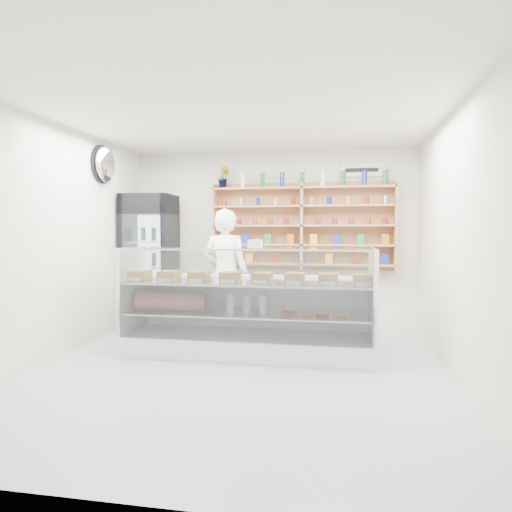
# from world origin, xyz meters

# --- Properties ---
(room) EXTENTS (5.00, 5.00, 5.00)m
(room) POSITION_xyz_m (0.00, 0.00, 1.40)
(room) COLOR #A2A2A7
(room) RESTS_ON ground
(display_counter) EXTENTS (3.02, 0.90, 1.31)m
(display_counter) POSITION_xyz_m (-0.02, 0.65, 0.36)
(display_counter) COLOR white
(display_counter) RESTS_ON floor
(shop_worker) EXTENTS (0.71, 0.52, 1.82)m
(shop_worker) POSITION_xyz_m (-0.48, 1.39, 0.91)
(shop_worker) COLOR white
(shop_worker) RESTS_ON floor
(drinks_cooler) EXTENTS (0.79, 0.77, 2.08)m
(drinks_cooler) POSITION_xyz_m (-1.85, 1.95, 1.04)
(drinks_cooler) COLOR black
(drinks_cooler) RESTS_ON floor
(wall_shelving) EXTENTS (2.84, 0.28, 1.33)m
(wall_shelving) POSITION_xyz_m (0.50, 2.34, 1.59)
(wall_shelving) COLOR tan
(wall_shelving) RESTS_ON back_wall
(potted_plant) EXTENTS (0.19, 0.16, 0.34)m
(potted_plant) POSITION_xyz_m (-0.75, 2.34, 2.37)
(potted_plant) COLOR #1E6626
(potted_plant) RESTS_ON wall_shelving
(security_mirror) EXTENTS (0.15, 0.50, 0.50)m
(security_mirror) POSITION_xyz_m (-2.17, 1.20, 2.45)
(security_mirror) COLOR silver
(security_mirror) RESTS_ON left_wall
(wall_sign) EXTENTS (0.62, 0.03, 0.20)m
(wall_sign) POSITION_xyz_m (1.40, 2.47, 2.45)
(wall_sign) COLOR white
(wall_sign) RESTS_ON back_wall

